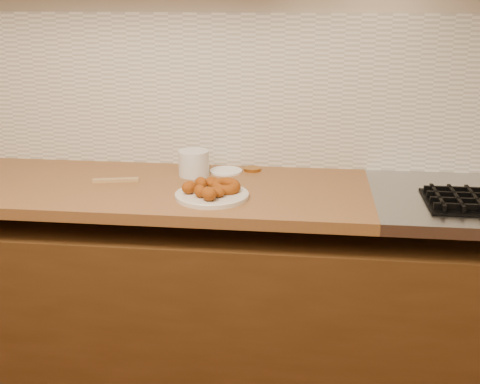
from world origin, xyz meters
name	(u,v)px	position (x,y,z in m)	size (l,w,h in m)	color
wall_back	(242,53)	(0.00, 2.00, 1.35)	(4.00, 0.02, 2.70)	#C4B29A
base_cabinet	(232,312)	(0.00, 1.69, 0.39)	(3.60, 0.60, 0.77)	#4D2F15
butcher_block	(61,186)	(-0.65, 1.69, 0.88)	(2.30, 0.62, 0.04)	brown
backsplash	(241,92)	(0.00, 1.99, 1.20)	(3.60, 0.02, 0.60)	silver
donut_plate	(212,195)	(-0.05, 1.57, 0.91)	(0.26, 0.26, 0.01)	beige
ring_donut	(226,186)	(-0.01, 1.60, 0.93)	(0.10, 0.10, 0.04)	#923D00
fried_dough_chunks	(205,188)	(-0.08, 1.56, 0.94)	(0.17, 0.22, 0.05)	#923D00
plastic_tub	(194,163)	(-0.16, 1.82, 0.95)	(0.12, 0.12, 0.10)	silver
tub_lid	(226,171)	(-0.05, 1.88, 0.90)	(0.13, 0.13, 0.01)	white
brass_jar_lid	(252,169)	(0.05, 1.91, 0.91)	(0.07, 0.07, 0.01)	#AD722C
wooden_utensil	(116,180)	(-0.44, 1.71, 0.91)	(0.17, 0.02, 0.01)	tan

